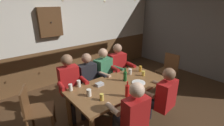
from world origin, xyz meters
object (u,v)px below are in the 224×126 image
bottle_1 (125,76)px  pint_glass_5 (130,72)px  person_5 (162,96)px  pint_glass_2 (102,97)px  table_candle (125,72)px  pint_glass_3 (143,73)px  condiment_caddy (99,84)px  dining_table (119,89)px  chair_empty_near_left (35,109)px  person_4 (132,114)px  plate_0 (139,83)px  person_0 (70,84)px  person_1 (90,79)px  pint_glass_0 (79,84)px  person_3 (119,68)px  chair_empty_near_right (168,69)px  pint_glass_6 (71,87)px  pint_glass_1 (140,69)px  bottle_0 (127,91)px  person_2 (105,72)px  pint_glass_4 (89,93)px  wall_dart_cabinet (50,22)px

bottle_1 → pint_glass_5: (0.30, 0.16, -0.05)m
person_5 → pint_glass_2: 1.04m
pint_glass_5 → table_candle: bearing=122.2°
pint_glass_3 → condiment_caddy: bearing=165.8°
dining_table → chair_empty_near_left: 1.49m
person_4 → plate_0: bearing=40.7°
person_0 → condiment_caddy: person_0 is taller
person_1 → pint_glass_0: (-0.40, -0.29, 0.14)m
person_3 → person_4: 1.68m
person_4 → bottle_1: bearing=57.8°
person_5 → chair_empty_near_left: (-1.72, 1.27, -0.18)m
person_4 → bottle_1: size_ratio=4.47×
chair_empty_near_right → pint_glass_6: (-2.66, 0.23, 0.31)m
chair_empty_near_left → pint_glass_6: chair_empty_near_left is taller
person_3 → pint_glass_3: size_ratio=12.02×
person_4 → plate_0: person_4 is taller
pint_glass_1 → dining_table: bearing=-169.5°
person_0 → pint_glass_5: (1.12, -0.50, 0.11)m
dining_table → bottle_0: 0.48m
person_0 → person_2: size_ratio=1.03×
person_5 → table_candle: bearing=79.8°
person_5 → pint_glass_4: bearing=138.7°
person_0 → pint_glass_2: bearing=101.6°
person_3 → pint_glass_5: 0.53m
chair_empty_near_right → person_2: bearing=67.1°
chair_empty_near_right → bottle_1: bottle_1 is taller
condiment_caddy → chair_empty_near_left: bearing=159.0°
condiment_caddy → bottle_1: (0.49, -0.16, 0.08)m
plate_0 → bottle_1: size_ratio=0.95×
person_2 → pint_glass_4: size_ratio=10.58×
person_3 → pint_glass_4: size_ratio=10.87×
pint_glass_6 → person_5: bearing=-42.1°
bottle_0 → pint_glass_3: bottle_0 is taller
table_candle → wall_dart_cabinet: wall_dart_cabinet is taller
chair_empty_near_right → bottle_1: bearing=89.5°
condiment_caddy → bottle_0: size_ratio=0.53×
pint_glass_1 → wall_dart_cabinet: (-1.11, 1.99, 0.89)m
person_1 → pint_glass_1: 1.11m
dining_table → bottle_0: bottle_0 is taller
dining_table → person_2: 0.73m
pint_glass_1 → person_3: bearing=103.4°
pint_glass_2 → pint_glass_3: (1.18, 0.17, -0.00)m
person_3 → pint_glass_4: 1.43m
dining_table → plate_0: 0.39m
person_3 → pint_glass_1: 0.57m
person_5 → table_candle: 0.96m
pint_glass_1 → pint_glass_3: size_ratio=1.20×
condiment_caddy → pint_glass_5: size_ratio=1.21×
pint_glass_2 → wall_dart_cabinet: size_ratio=0.16×
person_5 → person_2: bearing=89.4°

